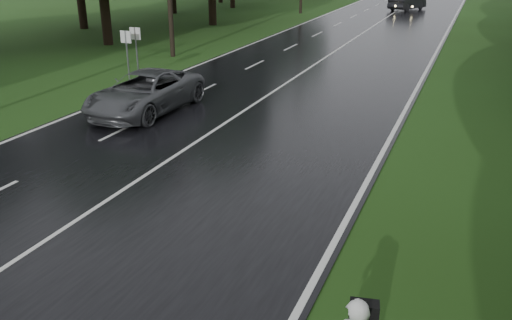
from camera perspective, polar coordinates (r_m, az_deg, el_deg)
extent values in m
plane|color=#204414|center=(11.79, -25.49, -10.59)|extent=(160.00, 160.00, 0.00)
cube|color=black|center=(28.11, 5.59, 9.71)|extent=(12.00, 140.00, 0.04)
cube|color=silver|center=(28.11, 5.60, 9.76)|extent=(0.12, 140.00, 0.01)
imported|color=#4A4C4F|center=(20.75, -11.91, 7.19)|extent=(2.62, 5.55, 1.53)
imported|color=black|center=(58.36, 16.10, 16.15)|extent=(3.41, 5.32, 1.66)
cube|color=black|center=(7.58, 11.55, -16.57)|extent=(0.43, 0.28, 0.56)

